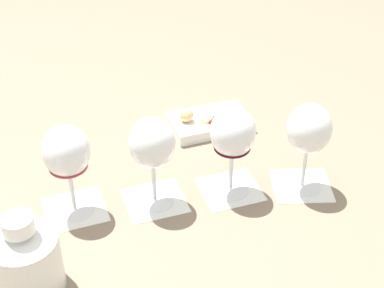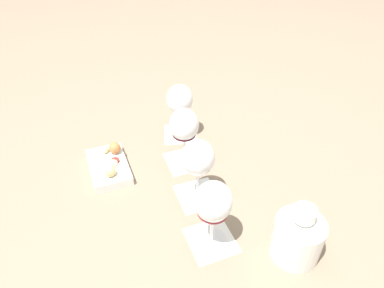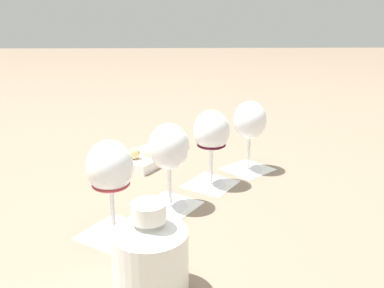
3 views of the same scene
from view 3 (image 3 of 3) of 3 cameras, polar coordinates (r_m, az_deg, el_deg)
ground_plane at (r=0.93m, az=0.11°, el=-7.23°), size 8.00×8.00×0.00m
tasting_card_0 at (r=0.80m, az=-10.85°, el=-12.17°), size 0.15×0.15×0.00m
tasting_card_1 at (r=0.88m, az=-3.10°, el=-8.66°), size 0.15×0.15×0.00m
tasting_card_2 at (r=0.99m, az=2.65°, el=-5.60°), size 0.15×0.15×0.00m
tasting_card_3 at (r=1.09m, az=7.83°, el=-3.48°), size 0.16×0.15×0.00m
wine_glass_0 at (r=0.74m, az=-11.41°, el=-3.76°), size 0.08×0.08×0.18m
wine_glass_1 at (r=0.83m, az=-3.24°, el=-0.97°), size 0.08×0.08×0.18m
wine_glass_2 at (r=0.95m, az=2.75°, el=1.37°), size 0.08×0.08×0.18m
wine_glass_3 at (r=1.05m, az=8.12°, el=2.87°), size 0.08×0.08×0.18m
ceramic_vase at (r=0.61m, az=-5.86°, el=-15.33°), size 0.11×0.11×0.15m
snack_dish at (r=1.13m, az=-6.06°, el=-1.71°), size 0.19×0.21×0.06m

